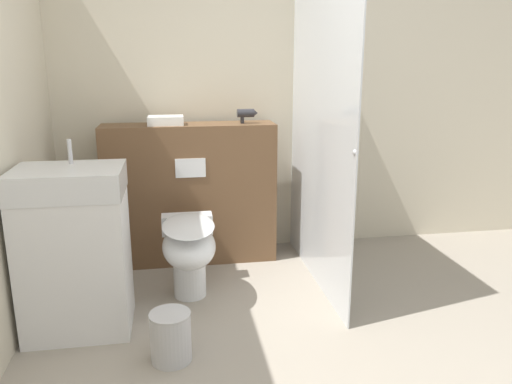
{
  "coord_description": "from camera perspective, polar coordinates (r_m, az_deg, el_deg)",
  "views": [
    {
      "loc": [
        -0.53,
        -1.83,
        1.54
      ],
      "look_at": [
        -0.01,
        1.29,
        0.7
      ],
      "focal_mm": 35.0,
      "sensor_mm": 36.0,
      "label": 1
    }
  ],
  "objects": [
    {
      "name": "shower_glass",
      "position": [
        3.41,
        7.2,
        7.32
      ],
      "size": [
        0.04,
        1.47,
        2.19
      ],
      "color": "silver",
      "rests_on": "ground_plane"
    },
    {
      "name": "waste_bin",
      "position": [
        2.75,
        -9.71,
        -15.99
      ],
      "size": [
        0.22,
        0.22,
        0.27
      ],
      "color": "silver",
      "rests_on": "ground_plane"
    },
    {
      "name": "wall_back",
      "position": [
        4.05,
        -1.98,
        10.8
      ],
      "size": [
        8.0,
        0.06,
        2.5
      ],
      "color": "beige",
      "rests_on": "ground_plane"
    },
    {
      "name": "partition_panel",
      "position": [
        3.88,
        -7.47,
        -0.19
      ],
      "size": [
        1.3,
        0.32,
        1.07
      ],
      "color": "brown",
      "rests_on": "ground_plane"
    },
    {
      "name": "hair_drier",
      "position": [
        3.78,
        -1.08,
        8.96
      ],
      "size": [
        0.16,
        0.06,
        0.11
      ],
      "color": "#2D2D33",
      "rests_on": "partition_panel"
    },
    {
      "name": "sink_vanity",
      "position": [
        3.04,
        -19.98,
        -6.31
      ],
      "size": [
        0.59,
        0.45,
        1.11
      ],
      "color": "white",
      "rests_on": "ground_plane"
    },
    {
      "name": "toilet",
      "position": [
        3.28,
        -7.67,
        -6.39
      ],
      "size": [
        0.35,
        0.67,
        0.54
      ],
      "color": "white",
      "rests_on": "ground_plane"
    },
    {
      "name": "folded_towel",
      "position": [
        3.75,
        -10.31,
        8.05
      ],
      "size": [
        0.26,
        0.17,
        0.06
      ],
      "color": "white",
      "rests_on": "partition_panel"
    }
  ]
}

